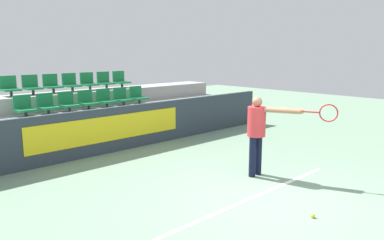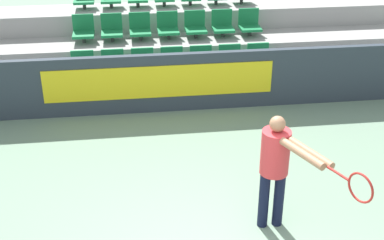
% 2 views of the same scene
% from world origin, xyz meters
% --- Properties ---
extents(barrier_wall, '(10.27, 0.14, 1.08)m').
position_xyz_m(barrier_wall, '(-0.01, 4.42, 0.54)').
color(barrier_wall, '#2D3842').
rests_on(barrier_wall, ground).
extents(bleacher_tier_front, '(9.87, 0.91, 0.42)m').
position_xyz_m(bleacher_tier_front, '(0.00, 4.96, 0.21)').
color(bleacher_tier_front, '#9E9E99').
rests_on(bleacher_tier_front, ground).
extents(bleacher_tier_middle, '(9.87, 0.91, 0.84)m').
position_xyz_m(bleacher_tier_middle, '(0.00, 5.87, 0.42)').
color(bleacher_tier_middle, '#9E9E99').
rests_on(bleacher_tier_middle, ground).
extents(bleacher_tier_back, '(9.87, 0.91, 1.25)m').
position_xyz_m(bleacher_tier_back, '(0.00, 6.79, 0.63)').
color(bleacher_tier_back, '#9E9E99').
rests_on(bleacher_tier_back, ground).
extents(stadium_chair_0, '(0.42, 0.43, 0.51)m').
position_xyz_m(stadium_chair_0, '(-1.66, 5.07, 0.65)').
color(stadium_chair_0, '#333333').
rests_on(stadium_chair_0, bleacher_tier_front).
extents(stadium_chair_1, '(0.42, 0.43, 0.51)m').
position_xyz_m(stadium_chair_1, '(-1.11, 5.07, 0.65)').
color(stadium_chair_1, '#333333').
rests_on(stadium_chair_1, bleacher_tier_front).
extents(stadium_chair_2, '(0.42, 0.43, 0.51)m').
position_xyz_m(stadium_chair_2, '(-0.55, 5.07, 0.65)').
color(stadium_chair_2, '#333333').
rests_on(stadium_chair_2, bleacher_tier_front).
extents(stadium_chair_3, '(0.42, 0.43, 0.51)m').
position_xyz_m(stadium_chair_3, '(0.00, 5.07, 0.65)').
color(stadium_chair_3, '#333333').
rests_on(stadium_chair_3, bleacher_tier_front).
extents(stadium_chair_4, '(0.42, 0.43, 0.51)m').
position_xyz_m(stadium_chair_4, '(0.55, 5.07, 0.65)').
color(stadium_chair_4, '#333333').
rests_on(stadium_chair_4, bleacher_tier_front).
extents(stadium_chair_5, '(0.42, 0.43, 0.51)m').
position_xyz_m(stadium_chair_5, '(1.11, 5.07, 0.65)').
color(stadium_chair_5, '#333333').
rests_on(stadium_chair_5, bleacher_tier_front).
extents(stadium_chair_6, '(0.42, 0.43, 0.51)m').
position_xyz_m(stadium_chair_6, '(1.66, 5.07, 0.65)').
color(stadium_chair_6, '#333333').
rests_on(stadium_chair_6, bleacher_tier_front).
extents(stadium_chair_7, '(0.42, 0.43, 0.51)m').
position_xyz_m(stadium_chair_7, '(-1.66, 5.99, 1.06)').
color(stadium_chair_7, '#333333').
rests_on(stadium_chair_7, bleacher_tier_middle).
extents(stadium_chair_8, '(0.42, 0.43, 0.51)m').
position_xyz_m(stadium_chair_8, '(-1.11, 5.99, 1.06)').
color(stadium_chair_8, '#333333').
rests_on(stadium_chair_8, bleacher_tier_middle).
extents(stadium_chair_9, '(0.42, 0.43, 0.51)m').
position_xyz_m(stadium_chair_9, '(-0.55, 5.99, 1.06)').
color(stadium_chair_9, '#333333').
rests_on(stadium_chair_9, bleacher_tier_middle).
extents(stadium_chair_10, '(0.42, 0.43, 0.51)m').
position_xyz_m(stadium_chair_10, '(0.00, 5.99, 1.06)').
color(stadium_chair_10, '#333333').
rests_on(stadium_chair_10, bleacher_tier_middle).
extents(stadium_chair_11, '(0.42, 0.43, 0.51)m').
position_xyz_m(stadium_chair_11, '(0.55, 5.99, 1.06)').
color(stadium_chair_11, '#333333').
rests_on(stadium_chair_11, bleacher_tier_middle).
extents(stadium_chair_12, '(0.42, 0.43, 0.51)m').
position_xyz_m(stadium_chair_12, '(1.11, 5.99, 1.06)').
color(stadium_chair_12, '#333333').
rests_on(stadium_chair_12, bleacher_tier_middle).
extents(stadium_chair_13, '(0.42, 0.43, 0.51)m').
position_xyz_m(stadium_chair_13, '(1.66, 5.99, 1.06)').
color(stadium_chair_13, '#333333').
rests_on(stadium_chair_13, bleacher_tier_middle).
extents(tennis_player, '(0.78, 1.49, 1.54)m').
position_xyz_m(tennis_player, '(0.88, 0.92, 0.96)').
color(tennis_player, black).
rests_on(tennis_player, ground).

